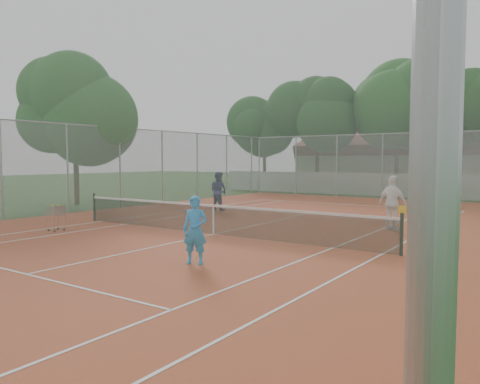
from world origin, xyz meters
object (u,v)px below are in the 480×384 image
Objects in this scene: clubhouse at (404,162)px; player_far_left at (218,191)px; tennis_net at (214,219)px; player_far_right at (393,203)px; ball_hopper at (56,217)px; player_near at (195,230)px.

clubhouse reaches higher than player_far_left.
tennis_net is 6.12m from player_far_right.
clubhouse reaches higher than ball_hopper.
clubhouse is 8.81× the size of player_far_right.
player_far_left is (-4.11, 5.67, 0.43)m from tennis_net.
clubhouse is 23.45m from player_far_left.
tennis_net is 0.72× the size of clubhouse.
clubhouse is (-2.00, 29.00, 1.69)m from tennis_net.
tennis_net is 4.30m from player_near.
tennis_net is at bearing 100.05° from player_near.
player_near is 1.64× the size of ball_hopper.
ball_hopper is (-0.61, -8.18, -0.43)m from player_far_left.
player_far_left is 8.22m from ball_hopper.
player_far_left is (-6.39, 9.30, 0.13)m from player_near.
clubhouse is 8.96× the size of player_far_left.
ball_hopper is at bearing -94.94° from clubhouse.
clubhouse is at bearing 93.95° from tennis_net.
clubhouse is 17.03× the size of ball_hopper.
player_near is at bearing -82.52° from clubhouse.
clubhouse is 25.70m from player_far_right.
player_far_left is at bearing -95.18° from clubhouse.
player_far_right reaches higher than player_far_left.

